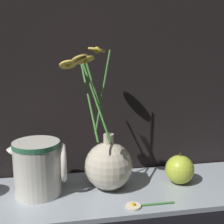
% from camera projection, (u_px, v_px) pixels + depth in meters
% --- Properties ---
extents(ground_plane, '(6.00, 6.00, 0.00)m').
position_uv_depth(ground_plane, '(113.00, 194.00, 0.81)').
color(ground_plane, black).
extents(shelf, '(0.88, 0.26, 0.01)m').
position_uv_depth(shelf, '(113.00, 192.00, 0.81)').
color(shelf, '#9EA8B2').
rests_on(shelf, ground_plane).
extents(vase_with_flowers, '(0.18, 0.16, 0.36)m').
position_uv_depth(vase_with_flowers, '(108.00, 163.00, 0.81)').
color(vase_with_flowers, beige).
rests_on(vase_with_flowers, shelf).
extents(ceramic_pitcher, '(0.14, 0.12, 0.15)m').
position_uv_depth(ceramic_pitcher, '(38.00, 166.00, 0.78)').
color(ceramic_pitcher, beige).
rests_on(ceramic_pitcher, shelf).
extents(orange_fruit, '(0.08, 0.08, 0.09)m').
position_uv_depth(orange_fruit, '(180.00, 169.00, 0.84)').
color(orange_fruit, '#B7C638').
rests_on(orange_fruit, shelf).
extents(loose_daisy, '(0.12, 0.04, 0.01)m').
position_uv_depth(loose_daisy, '(139.00, 205.00, 0.73)').
color(loose_daisy, '#3D7A33').
rests_on(loose_daisy, shelf).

